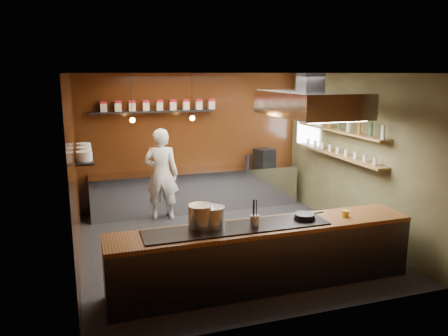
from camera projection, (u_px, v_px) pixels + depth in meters
name	position (u px, v px, depth m)	size (l,w,h in m)	color
floor	(228.00, 245.00, 7.79)	(5.00, 5.00, 0.00)	black
back_wall	(193.00, 141.00, 9.79)	(5.00, 5.00, 0.00)	#351509
left_wall	(74.00, 173.00, 6.72)	(5.00, 5.00, 0.00)	#351509
right_wall	(354.00, 154.00, 8.22)	(5.00, 5.00, 0.00)	#464227
ceiling	(228.00, 73.00, 7.15)	(5.00, 5.00, 0.00)	silver
window_pane	(308.00, 123.00, 9.70)	(1.00, 1.00, 0.00)	white
prep_counter	(197.00, 190.00, 9.71)	(4.60, 0.65, 0.90)	silver
pass_counter	(263.00, 255.00, 6.20)	(4.40, 0.72, 0.94)	#38383D
tin_shelf	(153.00, 112.00, 9.24)	(2.60, 0.26, 0.04)	black
plate_shelf	(84.00, 157.00, 7.68)	(0.30, 1.40, 0.04)	black
bottle_shelf_upper	(339.00, 131.00, 8.36)	(0.26, 2.80, 0.04)	olive
bottle_shelf_lower	(337.00, 155.00, 8.46)	(0.26, 2.80, 0.04)	olive
extractor_hood	(310.00, 103.00, 7.27)	(1.20, 2.00, 0.72)	#38383D
pendant_left	(132.00, 118.00, 8.49)	(0.10, 0.10, 0.95)	black
pendant_right	(192.00, 116.00, 8.85)	(0.10, 0.10, 0.95)	black
storage_tins	(159.00, 105.00, 9.26)	(2.43, 0.13, 0.22)	beige
plate_stacks	(84.00, 152.00, 7.66)	(0.26, 1.16, 0.16)	white
bottles	(339.00, 123.00, 8.33)	(0.06, 2.66, 0.24)	silver
wine_glasses	(338.00, 150.00, 8.45)	(0.07, 2.37, 0.13)	silver
stockpot_large	(201.00, 217.00, 5.89)	(0.34, 0.34, 0.33)	#B4B6BB
stockpot_small	(213.00, 217.00, 5.93)	(0.31, 0.31, 0.29)	silver
utensil_crock	(255.00, 221.00, 5.94)	(0.13, 0.13, 0.17)	silver
frying_pan	(305.00, 216.00, 6.30)	(0.48, 0.31, 0.08)	black
butter_jar	(346.00, 214.00, 6.45)	(0.11, 0.11, 0.10)	yellow
espresso_machine	(265.00, 157.00, 10.08)	(0.39, 0.37, 0.39)	black
chef	(161.00, 174.00, 8.99)	(0.70, 0.46, 1.91)	silver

